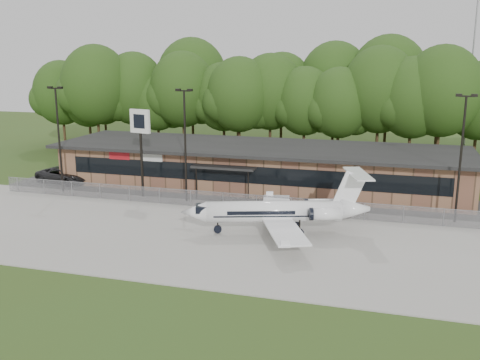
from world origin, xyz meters
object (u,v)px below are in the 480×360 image
(terminal, at_px, (259,166))
(suv, at_px, (64,175))
(pole_sign, at_px, (140,131))
(business_jet, at_px, (281,212))

(terminal, distance_m, suv, 20.46)
(terminal, xyz_separation_m, suv, (-19.99, -4.18, -1.32))
(pole_sign, bearing_deg, suv, 178.03)
(terminal, relative_size, pole_sign, 4.95)
(business_jet, bearing_deg, suv, 140.95)
(business_jet, bearing_deg, terminal, 92.51)
(terminal, height_order, business_jet, business_jet)
(suv, bearing_deg, business_jet, -101.11)
(terminal, xyz_separation_m, business_jet, (5.15, -14.04, -0.47))
(pole_sign, bearing_deg, terminal, 50.72)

